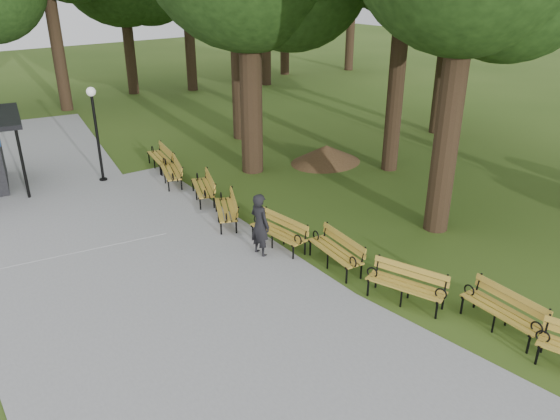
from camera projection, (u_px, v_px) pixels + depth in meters
ground at (355, 290)px, 13.00m from camera, size 100.00×100.00×0.00m
path at (146, 290)px, 12.92m from camera, size 12.00×38.00×0.06m
person at (260, 225)px, 14.23m from camera, size 0.48×0.68×1.77m
lamp_post at (94, 115)px, 18.66m from camera, size 0.32×0.32×3.41m
dirt_mound at (326, 154)px, 21.43m from camera, size 2.47×2.47×0.70m
bench_1 at (502, 312)px, 11.40m from camera, size 0.78×1.94×0.88m
bench_2 at (406, 286)px, 12.32m from camera, size 1.21×2.00×0.88m
bench_3 at (335, 251)px, 13.83m from camera, size 0.89×1.97×0.88m
bench_4 at (278, 233)px, 14.82m from camera, size 0.82×1.95×0.88m
bench_5 at (226, 210)px, 16.22m from camera, size 1.42×1.99×0.88m
bench_6 at (203, 188)px, 17.84m from camera, size 1.28×2.00×0.88m
bench_7 at (171, 172)px, 19.25m from camera, size 1.19×2.00×0.88m
bench_8 at (160, 158)px, 20.72m from camera, size 0.98×1.98×0.88m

